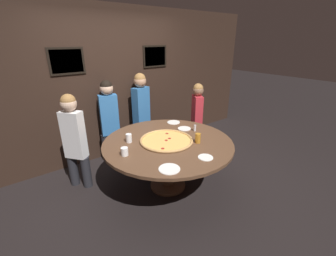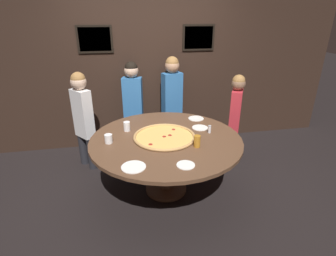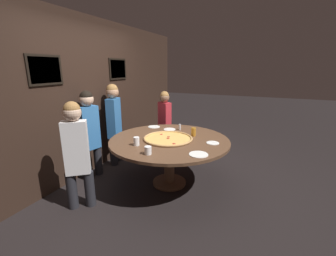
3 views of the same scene
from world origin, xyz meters
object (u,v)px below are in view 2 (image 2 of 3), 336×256
white_plate_right_side (186,165)px  white_plate_beside_cup (200,128)px  white_plate_left_side (196,118)px  dining_table (166,146)px  drink_cup_near_right (109,139)px  drink_cup_front_edge (127,126)px  diner_centre_back (172,97)px  diner_side_right (83,116)px  drink_cup_near_left (197,141)px  diner_far_right (133,101)px  diner_side_left (235,113)px  giant_pizza (164,136)px  white_plate_near_front (134,167)px  condiment_shaker (210,129)px

white_plate_right_side → white_plate_beside_cup: same height
white_plate_right_side → white_plate_left_side: same height
dining_table → drink_cup_near_right: 0.68m
drink_cup_front_edge → diner_centre_back: (0.78, 0.96, 0.05)m
drink_cup_near_right → white_plate_left_side: (1.19, 0.53, -0.05)m
drink_cup_near_right → diner_side_right: (-0.36, 0.81, 0.00)m
drink_cup_front_edge → drink_cup_near_right: drink_cup_front_edge is taller
drink_cup_near_left → diner_far_right: bearing=111.0°
diner_side_left → dining_table: bearing=-33.9°
drink_cup_front_edge → diner_centre_back: 1.24m
giant_pizza → diner_far_right: bearing=102.8°
white_plate_left_side → diner_side_right: (-1.55, 0.28, 0.05)m
diner_centre_back → drink_cup_front_edge: bearing=36.3°
drink_cup_near_right → white_plate_beside_cup: bearing=10.3°
dining_table → drink_cup_near_left: size_ratio=13.42×
drink_cup_front_edge → diner_side_left: bearing=11.0°
diner_side_right → diner_centre_back: 1.43m
drink_cup_near_right → diner_side_right: bearing=113.9°
drink_cup_near_right → white_plate_near_front: drink_cup_near_right is taller
white_plate_near_front → diner_side_right: (-0.60, 1.39, 0.05)m
giant_pizza → condiment_shaker: condiment_shaker is taller
drink_cup_near_left → diner_side_left: size_ratio=0.10×
drink_cup_near_right → diner_far_right: bearing=74.0°
white_plate_right_side → diner_side_right: (-1.10, 1.45, 0.05)m
white_plate_left_side → white_plate_near_front: bearing=-130.5°
giant_pizza → diner_centre_back: bearing=74.4°
drink_cup_near_right → white_plate_right_side: drink_cup_near_right is taller
drink_cup_front_edge → white_plate_left_side: bearing=13.4°
drink_cup_front_edge → white_plate_near_front: (0.02, -0.88, -0.06)m
giant_pizza → drink_cup_near_left: bearing=-43.8°
white_plate_beside_cup → drink_cup_near_left: bearing=-111.1°
condiment_shaker → diner_far_right: bearing=125.0°
drink_cup_near_right → diner_side_left: diner_side_left is taller
giant_pizza → condiment_shaker: 0.57m
white_plate_beside_cup → giant_pizza: bearing=-158.7°
dining_table → white_plate_left_side: 0.76m
white_plate_right_side → white_plate_left_side: size_ratio=0.84×
giant_pizza → drink_cup_near_left: size_ratio=5.53×
condiment_shaker → diner_side_left: bearing=43.5°
drink_cup_near_left → drink_cup_front_edge: 0.94m
white_plate_near_front → diner_centre_back: (0.76, 1.84, 0.11)m
dining_table → diner_side_right: diner_side_right is taller
dining_table → white_plate_left_side: white_plate_left_side is taller
giant_pizza → drink_cup_near_left: 0.43m
white_plate_left_side → diner_centre_back: size_ratio=0.14×
drink_cup_near_left → condiment_shaker: 0.42m
condiment_shaker → diner_far_right: 1.49m
diner_far_right → giant_pizza: bearing=116.1°
drink_cup_near_right → white_plate_right_side: size_ratio=0.56×
dining_table → giant_pizza: bearing=132.2°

